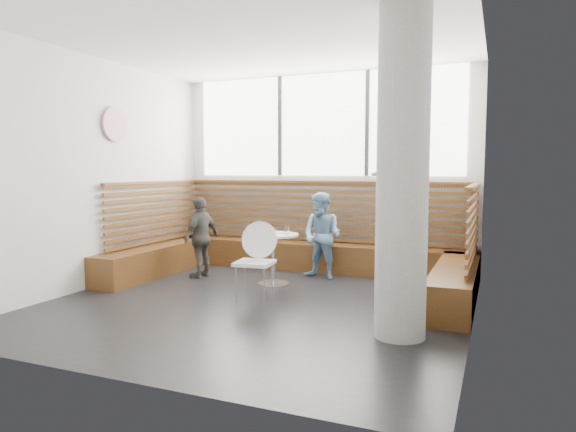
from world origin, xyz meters
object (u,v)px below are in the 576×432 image
at_px(cafe_table, 273,248).
at_px(adult_man, 397,227).
at_px(concrete_column, 403,174).
at_px(child_back, 322,236).
at_px(cafe_chair, 257,254).
at_px(child_left, 201,237).

distance_m(cafe_table, adult_man, 1.80).
height_order(concrete_column, adult_man, concrete_column).
bearing_deg(concrete_column, child_back, 124.51).
bearing_deg(cafe_chair, concrete_column, -28.58).
distance_m(cafe_chair, adult_man, 1.83).
distance_m(concrete_column, cafe_chair, 2.32).
height_order(concrete_column, cafe_table, concrete_column).
height_order(cafe_table, adult_man, adult_man).
bearing_deg(adult_man, child_back, 54.34).
xyz_separation_m(cafe_table, adult_man, (1.75, -0.02, 0.39)).
distance_m(concrete_column, child_back, 2.94).
relative_size(cafe_table, child_left, 0.60).
relative_size(cafe_table, cafe_chair, 0.75).
bearing_deg(cafe_table, child_back, 52.31).
relative_size(adult_man, child_left, 1.48).
distance_m(adult_man, child_left, 3.01).
relative_size(concrete_column, child_left, 2.59).
bearing_deg(adult_man, cafe_chair, 110.63).
xyz_separation_m(cafe_chair, child_left, (-1.40, 0.92, 0.04)).
distance_m(cafe_table, child_left, 1.24).
xyz_separation_m(child_back, child_left, (-1.75, -0.59, -0.04)).
bearing_deg(child_left, cafe_table, 94.82).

